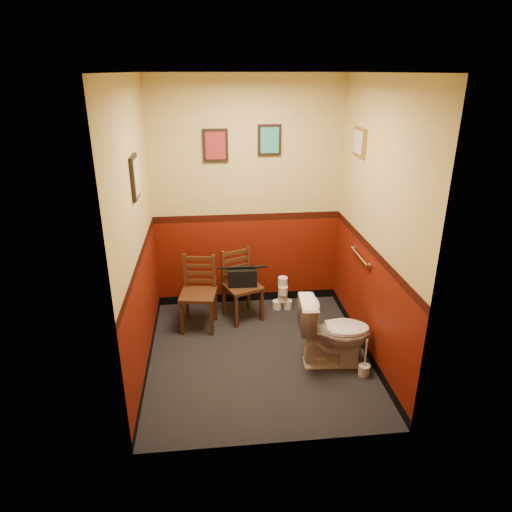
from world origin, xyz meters
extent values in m
cube|color=black|center=(0.00, 0.00, 0.00)|extent=(2.20, 2.40, 0.00)
cube|color=silver|center=(0.00, 0.00, 2.70)|extent=(2.20, 2.40, 0.00)
cube|color=#591206|center=(0.00, 1.20, 1.35)|extent=(2.20, 0.00, 2.70)
cube|color=#591206|center=(0.00, -1.20, 1.35)|extent=(2.20, 0.00, 2.70)
cube|color=#591206|center=(-1.10, 0.00, 1.35)|extent=(0.00, 2.40, 2.70)
cube|color=#591206|center=(1.10, 0.00, 1.35)|extent=(0.00, 2.40, 2.70)
cylinder|color=silver|center=(1.07, 0.25, 0.95)|extent=(0.03, 0.50, 0.03)
cylinder|color=silver|center=(1.09, 0.00, 0.95)|extent=(0.02, 0.06, 0.06)
cylinder|color=silver|center=(1.09, 0.50, 0.95)|extent=(0.02, 0.06, 0.06)
cube|color=black|center=(-0.35, 1.18, 1.95)|extent=(0.28, 0.03, 0.36)
cube|color=maroon|center=(-0.35, 1.17, 1.95)|extent=(0.22, 0.01, 0.30)
cube|color=black|center=(0.25, 1.18, 2.00)|extent=(0.26, 0.03, 0.34)
cube|color=teal|center=(0.25, 1.17, 2.00)|extent=(0.20, 0.01, 0.28)
cube|color=black|center=(-1.08, 0.10, 1.85)|extent=(0.03, 0.30, 0.38)
cube|color=#C6AF9C|center=(-1.07, 0.10, 1.85)|extent=(0.01, 0.24, 0.31)
cube|color=olive|center=(1.08, 0.60, 2.05)|extent=(0.03, 0.34, 0.28)
cube|color=#C6AF9C|center=(1.07, 0.60, 2.05)|extent=(0.01, 0.28, 0.22)
imported|color=white|center=(0.72, -0.20, 0.35)|extent=(0.74, 0.45, 0.70)
cylinder|color=silver|center=(0.97, -0.44, 0.05)|extent=(0.11, 0.11, 0.11)
cylinder|color=silver|center=(0.97, -0.44, 0.24)|extent=(0.01, 0.01, 0.31)
cube|color=#4E2B17|center=(-0.60, 0.63, 0.41)|extent=(0.43, 0.43, 0.04)
cube|color=#4E2B17|center=(-0.79, 0.49, 0.21)|extent=(0.04, 0.04, 0.41)
cube|color=#4E2B17|center=(-0.74, 0.81, 0.21)|extent=(0.04, 0.04, 0.41)
cube|color=#4E2B17|center=(-0.47, 0.44, 0.21)|extent=(0.04, 0.04, 0.41)
cube|color=#4E2B17|center=(-0.42, 0.77, 0.21)|extent=(0.04, 0.04, 0.41)
cube|color=#4E2B17|center=(-0.74, 0.82, 0.62)|extent=(0.04, 0.04, 0.41)
cube|color=#4E2B17|center=(-0.42, 0.77, 0.62)|extent=(0.04, 0.04, 0.41)
cube|color=#4E2B17|center=(-0.58, 0.79, 0.50)|extent=(0.31, 0.07, 0.04)
cube|color=#4E2B17|center=(-0.58, 0.79, 0.59)|extent=(0.31, 0.07, 0.04)
cube|color=#4E2B17|center=(-0.58, 0.79, 0.68)|extent=(0.31, 0.07, 0.04)
cube|color=#4E2B17|center=(-0.58, 0.79, 0.78)|extent=(0.31, 0.07, 0.04)
cube|color=#4E2B17|center=(-0.10, 0.79, 0.41)|extent=(0.50, 0.50, 0.04)
cube|color=#4E2B17|center=(-0.19, 0.57, 0.20)|extent=(0.05, 0.05, 0.41)
cube|color=#4E2B17|center=(-0.31, 0.88, 0.20)|extent=(0.05, 0.05, 0.41)
cube|color=#4E2B17|center=(0.11, 0.70, 0.20)|extent=(0.05, 0.05, 0.41)
cube|color=#4E2B17|center=(-0.01, 1.00, 0.20)|extent=(0.05, 0.05, 0.41)
cube|color=#4E2B17|center=(-0.31, 0.88, 0.61)|extent=(0.05, 0.04, 0.41)
cube|color=#4E2B17|center=(-0.01, 1.00, 0.61)|extent=(0.05, 0.04, 0.41)
cube|color=#4E2B17|center=(-0.16, 0.94, 0.50)|extent=(0.29, 0.14, 0.04)
cube|color=#4E2B17|center=(-0.16, 0.94, 0.59)|extent=(0.29, 0.14, 0.04)
cube|color=#4E2B17|center=(-0.16, 0.94, 0.68)|extent=(0.29, 0.14, 0.04)
cube|color=#4E2B17|center=(-0.16, 0.94, 0.77)|extent=(0.29, 0.14, 0.04)
cube|color=black|center=(-0.10, 0.79, 0.53)|extent=(0.33, 0.17, 0.20)
cylinder|color=black|center=(-0.10, 0.79, 0.65)|extent=(0.29, 0.04, 0.03)
cylinder|color=silver|center=(0.34, 0.96, 0.05)|extent=(0.11, 0.11, 0.10)
cylinder|color=silver|center=(0.46, 0.96, 0.05)|extent=(0.11, 0.11, 0.10)
cylinder|color=silver|center=(0.40, 0.95, 0.16)|extent=(0.11, 0.11, 0.10)
cylinder|color=silver|center=(0.40, 0.93, 0.26)|extent=(0.11, 0.11, 0.10)
cylinder|color=silver|center=(0.40, 0.96, 0.37)|extent=(0.11, 0.11, 0.10)
camera|label=1|loc=(-0.45, -3.93, 2.72)|focal=32.00mm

